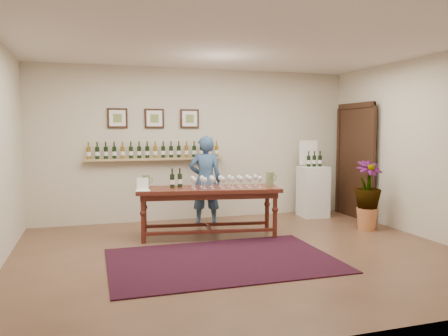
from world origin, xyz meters
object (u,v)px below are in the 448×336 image
object	(u,v)px
tasting_table	(209,195)
display_pedestal	(313,192)
person	(205,181)
potted_plant	(368,195)

from	to	relation	value
tasting_table	display_pedestal	size ratio (longest dim) A/B	2.34
person	display_pedestal	bearing A→B (deg)	-165.30
potted_plant	person	bearing A→B (deg)	154.11
display_pedestal	person	size ratio (longest dim) A/B	0.62
display_pedestal	person	distance (m)	2.19
display_pedestal	person	xyz separation A→B (m)	(-2.16, -0.08, 0.30)
display_pedestal	potted_plant	distance (m)	1.32
person	potted_plant	bearing A→B (deg)	166.79
tasting_table	potted_plant	world-z (taller)	potted_plant
display_pedestal	tasting_table	bearing A→B (deg)	-157.74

